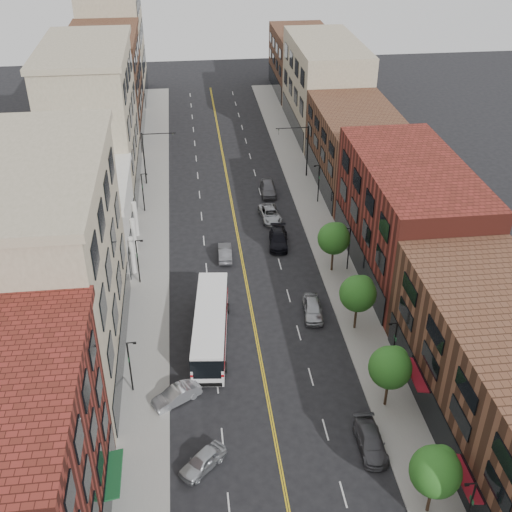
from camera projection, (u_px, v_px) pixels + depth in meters
name	position (u px, v px, depth m)	size (l,w,h in m)	color
ground	(278.00, 455.00, 47.59)	(220.00, 220.00, 0.00)	black
sidewalk_left	(152.00, 230.00, 76.07)	(4.00, 110.00, 0.15)	gray
sidewalk_right	(318.00, 221.00, 78.05)	(4.00, 110.00, 0.15)	gray
bldg_l_redbrick	(6.00, 480.00, 37.15)	(10.00, 16.00, 14.00)	#5B2018
bldg_l_tanoffice	(50.00, 273.00, 52.12)	(10.00, 22.00, 18.00)	gray
bldg_l_white	(84.00, 221.00, 69.94)	(10.00, 14.00, 8.00)	silver
bldg_l_far_a	(93.00, 123.00, 81.63)	(10.00, 20.00, 18.00)	gray
bldg_l_far_b	(107.00, 87.00, 99.29)	(10.00, 20.00, 15.00)	brown
bldg_l_far_c	(113.00, 42.00, 113.14)	(10.00, 16.00, 20.00)	gray
bldg_r_near	(510.00, 386.00, 46.62)	(10.00, 26.00, 10.00)	brown
bldg_r_mid	(408.00, 218.00, 66.33)	(10.00, 22.00, 12.00)	#5B2018
bldg_r_far_a	(357.00, 149.00, 84.57)	(10.00, 20.00, 10.00)	brown
bldg_r_far_b	(325.00, 86.00, 101.22)	(10.00, 22.00, 14.00)	gray
bldg_r_far_c	(302.00, 62.00, 118.88)	(10.00, 18.00, 11.00)	brown
tree_r_0	(437.00, 470.00, 41.33)	(3.40, 3.40, 5.59)	black
tree_r_1	(391.00, 366.00, 49.76)	(3.40, 3.40, 5.59)	black
tree_r_2	(359.00, 292.00, 58.20)	(3.40, 3.40, 5.59)	black
tree_r_3	(335.00, 237.00, 66.63)	(3.40, 3.40, 5.59)	black
lamp_l_1	(130.00, 364.00, 51.68)	(0.81, 0.55, 5.05)	black
lamp_l_2	(138.00, 259.00, 65.17)	(0.81, 0.55, 5.05)	black
lamp_l_3	(143.00, 190.00, 78.67)	(0.81, 0.55, 5.05)	black
lamp_r_0	(469.00, 506.00, 40.35)	(0.81, 0.55, 5.05)	black
lamp_r_1	(394.00, 344.00, 53.84)	(0.81, 0.55, 5.05)	black
lamp_r_2	(349.00, 246.00, 67.33)	(0.81, 0.55, 5.05)	black
lamp_r_3	(318.00, 181.00, 80.83)	(0.81, 0.55, 5.05)	black
signal_mast_left	(149.00, 152.00, 84.59)	(4.49, 0.18, 7.20)	black
signal_mast_right	(302.00, 145.00, 86.62)	(4.49, 0.18, 7.20)	black
city_bus	(211.00, 324.00, 57.85)	(4.09, 12.95, 3.28)	white
car_angle_a	(203.00, 461.00, 46.24)	(1.59, 3.96, 1.35)	#B1B4B9
car_angle_b	(177.00, 395.00, 51.90)	(1.43, 4.10, 1.35)	silver
car_parked_mid	(371.00, 442.00, 47.76)	(1.91, 4.70, 1.36)	#454449
car_parked_far	(313.00, 309.00, 61.71)	(1.81, 4.50, 1.53)	#9EA0A5
car_lane_behind	(225.00, 252.00, 70.65)	(1.45, 4.16, 1.37)	#545459
car_lane_a	(278.00, 239.00, 73.01)	(2.09, 5.15, 1.49)	black
car_lane_b	(270.00, 214.00, 78.25)	(2.29, 4.97, 1.38)	#9B9EA2
car_lane_c	(268.00, 188.00, 84.08)	(1.95, 4.85, 1.65)	#56565B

